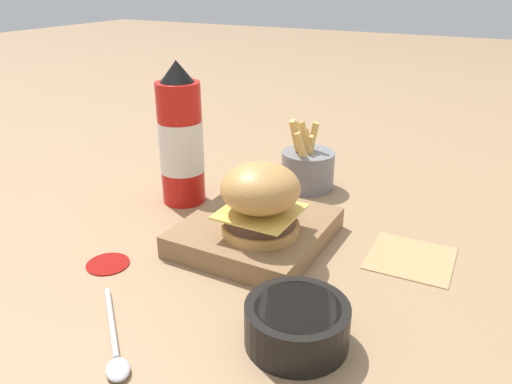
% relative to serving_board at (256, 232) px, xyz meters
% --- Properties ---
extents(ground_plane, '(6.00, 6.00, 0.00)m').
position_rel_serving_board_xyz_m(ground_plane, '(0.04, 0.01, -0.02)').
color(ground_plane, '#9E7A56').
extents(serving_board, '(0.22, 0.21, 0.03)m').
position_rel_serving_board_xyz_m(serving_board, '(0.00, 0.00, 0.00)').
color(serving_board, olive).
rests_on(serving_board, ground_plane).
extents(burger, '(0.11, 0.11, 0.11)m').
position_rel_serving_board_xyz_m(burger, '(-0.03, -0.02, 0.07)').
color(burger, tan).
rests_on(burger, serving_board).
extents(ketchup_bottle, '(0.08, 0.08, 0.25)m').
position_rel_serving_board_xyz_m(ketchup_bottle, '(0.07, 0.19, 0.10)').
color(ketchup_bottle, red).
rests_on(ketchup_bottle, ground_plane).
extents(fries_basket, '(0.10, 0.10, 0.14)m').
position_rel_serving_board_xyz_m(fries_basket, '(0.24, 0.02, 0.02)').
color(fries_basket, slate).
rests_on(fries_basket, ground_plane).
extents(side_bowl, '(0.12, 0.12, 0.05)m').
position_rel_serving_board_xyz_m(side_bowl, '(-0.18, -0.15, 0.01)').
color(side_bowl, black).
rests_on(side_bowl, ground_plane).
extents(spoon, '(0.13, 0.14, 0.01)m').
position_rel_serving_board_xyz_m(spoon, '(-0.29, 0.02, -0.01)').
color(spoon, silver).
rests_on(spoon, ground_plane).
extents(ketchup_puddle, '(0.06, 0.06, 0.00)m').
position_rel_serving_board_xyz_m(ketchup_puddle, '(-0.16, 0.16, -0.02)').
color(ketchup_puddle, '#9E140F').
rests_on(ketchup_puddle, ground_plane).
extents(parchment_square, '(0.12, 0.12, 0.00)m').
position_rel_serving_board_xyz_m(parchment_square, '(0.06, -0.23, -0.02)').
color(parchment_square, tan).
rests_on(parchment_square, ground_plane).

